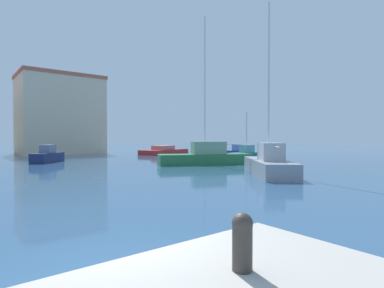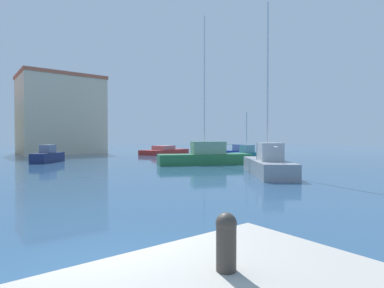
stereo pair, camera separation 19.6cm
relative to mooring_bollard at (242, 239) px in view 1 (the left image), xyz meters
The scene contains 9 objects.
water 26.47m from the mooring_bollard, 56.91° to the left, with size 160.00×160.00×0.00m, color #2D5175.
mooring_bollard is the anchor object (origin of this frame).
sailboat_teal_mid_harbor 30.37m from the mooring_bollard, 41.88° to the left, with size 4.19×1.41×5.18m.
sailboat_green_inner_mooring 24.18m from the mooring_bollard, 50.54° to the left, with size 8.52×5.40×13.31m.
motorboat_red_behind_lamppost 42.29m from the mooring_bollard, 58.48° to the left, with size 9.21×6.05×1.27m.
motorboat_blue_distant_east 41.12m from the mooring_bollard, 44.15° to the left, with size 3.54×4.49×1.45m.
sailboat_grey_distant_north 17.07m from the mooring_bollard, 37.03° to the left, with size 6.27×7.08×11.19m.
motorboat_navy_outer_mooring 30.30m from the mooring_bollard, 81.18° to the left, with size 3.76×4.12×1.72m.
warehouse_block 48.45m from the mooring_bollard, 77.73° to the left, with size 11.56×9.18×11.83m.
Camera 1 is at (-1.90, -4.42, 2.37)m, focal length 28.51 mm.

